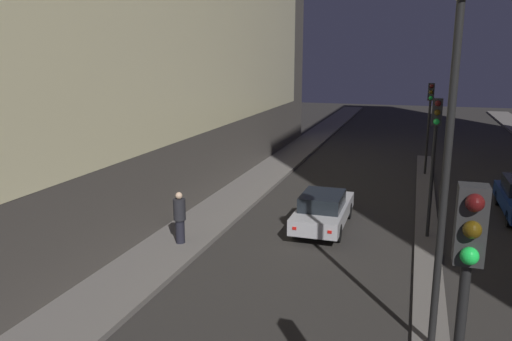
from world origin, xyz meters
name	(u,v)px	position (x,y,z in m)	size (l,w,h in m)	color
median_strip	(427,233)	(0.00, 15.72, 0.06)	(0.82, 29.44, 0.11)	#66605B
traffic_light_near	(464,296)	(0.00, 3.23, 3.63)	(0.32, 0.42, 4.82)	black
traffic_light_mid	(435,137)	(0.00, 15.17, 3.63)	(0.32, 0.42, 4.82)	black
traffic_light_far	(430,108)	(0.00, 25.21, 3.63)	(0.32, 0.42, 4.82)	black
street_lamp	(455,72)	(0.00, 8.09, 6.00)	(0.64, 0.64, 7.82)	black
car_left_lane	(323,210)	(-3.71, 15.23, 0.72)	(1.71, 4.36, 1.40)	#B2B2B7
pedestrian_on_left_sidewalk	(180,217)	(-7.91, 11.83, 1.08)	(0.41, 0.41, 1.76)	black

